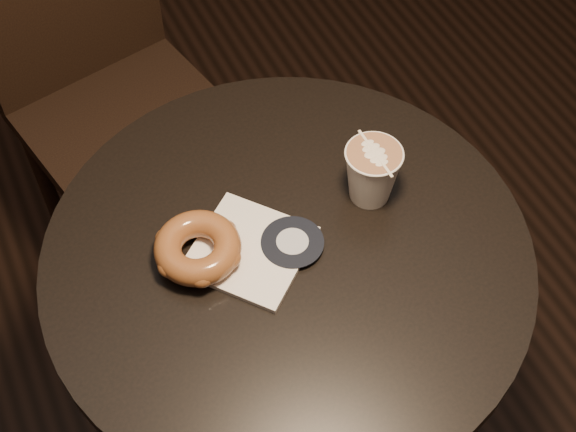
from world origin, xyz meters
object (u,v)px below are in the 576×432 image
at_px(cafe_table, 288,319).
at_px(doughnut, 198,248).
at_px(latte_cup, 372,174).
at_px(pastry_bag, 250,250).
at_px(chair, 96,61).

bearing_deg(cafe_table, doughnut, 161.64).
distance_m(cafe_table, latte_cup, 0.29).
relative_size(cafe_table, pastry_bag, 4.94).
xyz_separation_m(cafe_table, pastry_bag, (-0.05, 0.02, 0.20)).
relative_size(cafe_table, doughnut, 6.16).
height_order(cafe_table, pastry_bag, pastry_bag).
height_order(chair, doughnut, chair).
height_order(chair, pastry_bag, chair).
relative_size(doughnut, latte_cup, 1.30).
relative_size(chair, doughnut, 8.22).
bearing_deg(pastry_bag, latte_cup, -34.44).
height_order(cafe_table, chair, chair).
relative_size(chair, pastry_bag, 6.59).
xyz_separation_m(cafe_table, latte_cup, (0.15, 0.04, 0.25)).
relative_size(pastry_bag, doughnut, 1.25).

